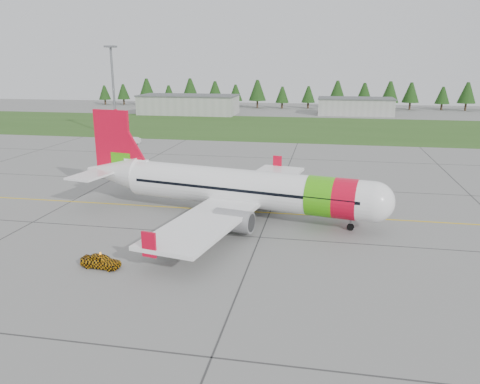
# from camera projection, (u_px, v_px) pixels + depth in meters

# --- Properties ---
(ground) EXTENTS (320.00, 320.00, 0.00)m
(ground) POSITION_uv_depth(u_px,v_px,m) (164.00, 231.00, 48.25)
(ground) COLOR gray
(ground) RESTS_ON ground
(aircraft) EXTENTS (37.04, 34.66, 11.32)m
(aircraft) POSITION_uv_depth(u_px,v_px,m) (237.00, 188.00, 52.17)
(aircraft) COLOR white
(aircraft) RESTS_ON ground
(follow_me_car) EXTENTS (1.30, 1.49, 3.45)m
(follow_me_car) POSITION_uv_depth(u_px,v_px,m) (100.00, 249.00, 39.21)
(follow_me_car) COLOR orange
(follow_me_car) RESTS_ON ground
(service_van) EXTENTS (1.93, 1.85, 4.89)m
(service_van) POSITION_uv_depth(u_px,v_px,m) (131.00, 133.00, 97.93)
(service_van) COLOR silver
(service_van) RESTS_ON ground
(grass_strip) EXTENTS (320.00, 50.00, 0.03)m
(grass_strip) POSITION_uv_depth(u_px,v_px,m) (266.00, 127.00, 125.93)
(grass_strip) COLOR #30561E
(grass_strip) RESTS_ON ground
(taxi_guideline) EXTENTS (120.00, 0.25, 0.02)m
(taxi_guideline) POSITION_uv_depth(u_px,v_px,m) (187.00, 208.00, 55.83)
(taxi_guideline) COLOR gold
(taxi_guideline) RESTS_ON ground
(hangar_west) EXTENTS (32.00, 14.00, 6.00)m
(hangar_west) POSITION_uv_depth(u_px,v_px,m) (189.00, 105.00, 156.94)
(hangar_west) COLOR #A8A8A3
(hangar_west) RESTS_ON ground
(hangar_east) EXTENTS (24.00, 12.00, 5.20)m
(hangar_east) POSITION_uv_depth(u_px,v_px,m) (355.00, 107.00, 154.95)
(hangar_east) COLOR #A8A8A3
(hangar_east) RESTS_ON ground
(floodlight_mast) EXTENTS (0.50, 0.50, 20.00)m
(floodlight_mast) POSITION_uv_depth(u_px,v_px,m) (114.00, 93.00, 106.16)
(floodlight_mast) COLOR slate
(floodlight_mast) RESTS_ON ground
(treeline) EXTENTS (160.00, 8.00, 10.00)m
(treeline) POSITION_uv_depth(u_px,v_px,m) (286.00, 95.00, 177.65)
(treeline) COLOR #1C3F14
(treeline) RESTS_ON ground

